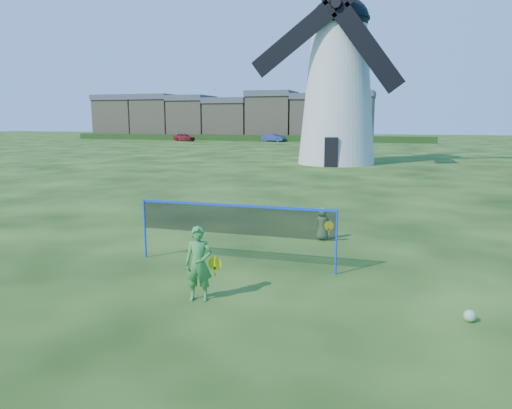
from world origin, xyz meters
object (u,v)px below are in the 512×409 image
Objects in this scene: badminton_net at (235,221)px; car_right at (273,138)px; play_ball at (470,316)px; player_girl at (199,264)px; car_left at (184,137)px; windmill at (338,82)px; player_boy at (323,224)px.

badminton_net is 66.79m from car_right.
play_ball is at bearing -21.36° from badminton_net.
player_girl reaches higher than car_left.
windmill is 45.02m from car_left.
player_boy is at bearing 61.72° from badminton_net.
car_right is (-17.52, 61.72, 0.13)m from player_boy.
windmill reaches higher than car_right.
car_left reaches higher than player_boy.
windmill is 31.59m from player_girl.
play_ball is 0.06× the size of car_right.
play_ball is 70.12m from car_right.
badminton_net reaches higher than player_boy.
player_girl is 6.89× the size of play_ball.
windmill is 26.31m from player_boy.
car_right is at bearing -64.79° from car_left.
car_left is (-30.37, 62.35, -0.49)m from badminton_net.
play_ball is (3.47, -5.18, -0.38)m from player_boy.
badminton_net is at bearing 158.64° from play_ball.
car_right is (-15.82, 64.89, -0.51)m from badminton_net.
player_boy is at bearing -152.50° from car_right.
windmill is 18.72× the size of player_boy.
play_ball is at bearing 107.49° from player_boy.
windmill reaches higher than badminton_net.
windmill is 31.93m from play_ball.
player_girl is at bearing -88.36° from badminton_net.
play_ball is at bearing -135.78° from car_left.
car_left is (-32.07, 59.19, 0.16)m from player_boy.
windmill is at bearing -146.29° from car_right.
car_right is at bearing -90.46° from player_boy.
windmill is at bearing 78.40° from player_girl.
player_girl is 0.40× the size of car_left.
badminton_net is 3.65m from player_boy.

